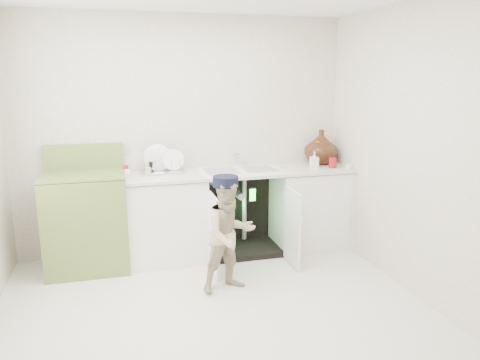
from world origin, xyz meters
name	(u,v)px	position (x,y,z in m)	size (l,w,h in m)	color
ground	(214,309)	(0.00, 0.00, 0.00)	(3.50, 3.50, 0.00)	beige
room_shell	(212,160)	(0.00, 0.00, 1.25)	(6.00, 5.50, 1.26)	beige
counter_run	(245,208)	(0.60, 1.21, 0.49)	(2.44, 1.02, 1.28)	white
avocado_stove	(86,220)	(-1.02, 1.18, 0.50)	(0.78, 0.65, 1.20)	olive
repair_worker	(230,234)	(0.22, 0.34, 0.52)	(0.69, 0.78, 1.04)	#C5B18D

